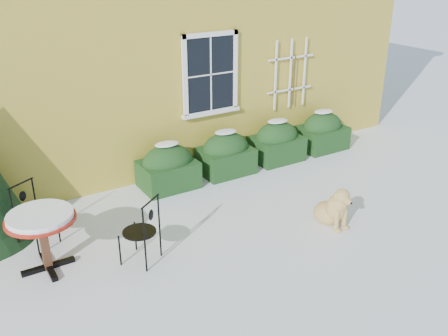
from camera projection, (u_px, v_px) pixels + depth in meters
ground at (257, 242)px, 7.83m from camera, size 80.00×80.00×0.00m
hedge_row at (252, 148)px, 10.46m from camera, size 4.95×0.80×0.91m
bistro_table at (41, 223)px, 6.89m from camera, size 0.97×0.97×0.90m
patio_chair_near at (142, 230)px, 7.16m from camera, size 0.64×0.63×1.03m
patio_chair_far at (33, 215)px, 7.59m from camera, size 0.61×0.61×1.02m
dog at (334, 209)px, 8.21m from camera, size 0.50×0.83×0.75m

